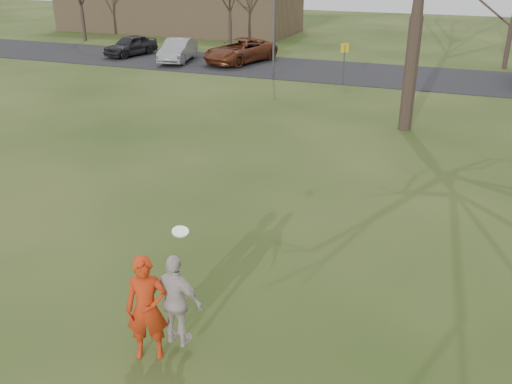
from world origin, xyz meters
The scene contains 10 objects.
ground centered at (0.00, 0.00, 0.00)m, with size 120.00×120.00×0.00m, color #1E380F.
parking_strip centered at (0.00, 25.00, 0.02)m, with size 62.00×6.50×0.04m, color black.
player_defender centered at (-0.43, 0.05, 0.95)m, with size 0.69×0.45×1.90m, color red.
car_0 centered at (-16.90, 25.36, 0.69)m, with size 1.54×3.83×1.30m, color black.
car_1 centered at (-12.97, 24.56, 0.73)m, with size 1.46×4.19×1.38m, color gray.
car_2 centered at (-9.23, 25.60, 0.75)m, with size 2.36×5.13×1.42m, color #602B16.
catching_play centered at (-0.02, 0.33, 1.02)m, with size 1.02×0.54×2.14m.
building centered at (-20.00, 38.00, 1.93)m, with size 20.60×8.50×5.14m.
lamp_post centered at (-6.00, 22.50, 3.97)m, with size 0.34×0.34×6.27m.
sign_yellow centered at (-2.00, 22.00, 1.45)m, with size 0.35×0.35×2.08m.
Camera 1 is at (3.94, -6.39, 6.34)m, focal length 38.83 mm.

